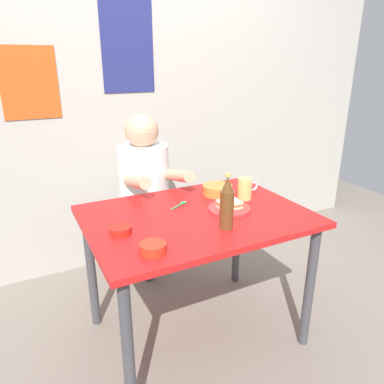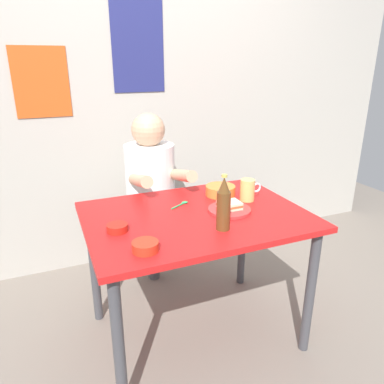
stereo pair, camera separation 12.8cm
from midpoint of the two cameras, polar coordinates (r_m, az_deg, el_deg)
ground_plane at (r=2.23m, az=2.30°, el=-21.19°), size 6.00×6.00×0.00m
wall_back at (r=2.67m, az=-7.22°, el=16.22°), size 4.40×0.09×2.60m
dining_table at (r=1.87m, az=2.57°, el=-6.09°), size 1.10×0.80×0.74m
stool at (r=2.51m, az=-4.79°, el=-6.57°), size 0.34×0.34×0.45m
person_seated at (r=2.35m, az=-4.99°, el=2.47°), size 0.33×0.56×0.72m
plate_orange at (r=1.88m, az=7.87°, el=-2.81°), size 0.22×0.22×0.01m
sandwich at (r=1.87m, az=7.90°, el=-2.10°), size 0.11×0.09×0.04m
beer_mug at (r=2.02m, az=10.60°, el=0.31°), size 0.13×0.08×0.12m
beer_bottle at (r=1.63m, az=7.25°, el=-2.08°), size 0.06×0.06×0.26m
sauce_bowl_chili at (r=1.48m, az=-4.90°, el=-8.51°), size 0.11×0.11×0.04m
sambal_bowl_red at (r=1.66m, az=-9.53°, el=-5.57°), size 0.10×0.10×0.03m
soup_bowl_orange at (r=2.08m, az=6.27°, el=0.31°), size 0.17×0.17×0.05m
spoon at (r=1.94m, az=0.31°, el=-1.89°), size 0.11×0.07×0.01m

